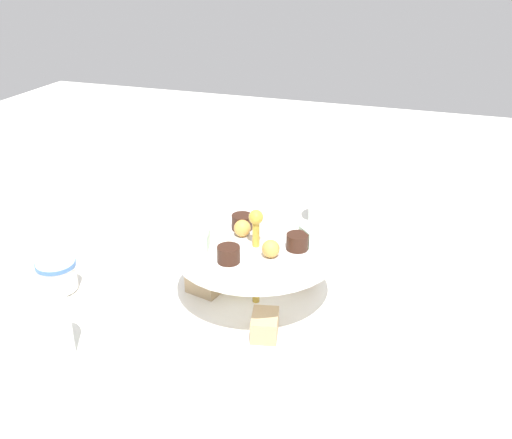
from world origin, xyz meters
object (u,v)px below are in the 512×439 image
at_px(water_glass_mid_back, 214,412).
at_px(water_glass_tall_right, 328,200).
at_px(butter_knife_right, 150,224).
at_px(tiered_serving_stand, 256,280).
at_px(butter_knife_left, 504,349).
at_px(water_glass_short_left, 45,329).
at_px(teacup_with_saucer, 58,277).

bearing_deg(water_glass_mid_back, water_glass_tall_right, -89.77).
distance_m(water_glass_tall_right, butter_knife_right, 0.33).
distance_m(tiered_serving_stand, butter_knife_left, 0.34).
distance_m(water_glass_short_left, teacup_with_saucer, 0.16).
bearing_deg(water_glass_tall_right, butter_knife_left, 137.46).
distance_m(tiered_serving_stand, water_glass_mid_back, 0.26).
height_order(tiered_serving_stand, teacup_with_saucer, tiered_serving_stand).
relative_size(water_glass_tall_right, butter_knife_left, 0.70).
bearing_deg(tiered_serving_stand, teacup_with_saucer, 11.02).
relative_size(butter_knife_right, water_glass_mid_back, 2.04).
relative_size(tiered_serving_stand, butter_knife_right, 1.62).
xyz_separation_m(water_glass_tall_right, water_glass_short_left, (0.25, 0.47, -0.02)).
bearing_deg(water_glass_short_left, water_glass_tall_right, -117.96).
relative_size(tiered_serving_stand, teacup_with_saucer, 3.06).
relative_size(water_glass_tall_right, teacup_with_saucer, 1.32).
xyz_separation_m(butter_knife_right, water_glass_mid_back, (-0.32, 0.44, 0.04)).
bearing_deg(water_glass_short_left, tiered_serving_stand, -137.92).
xyz_separation_m(water_glass_tall_right, water_glass_mid_back, (-0.00, 0.53, -0.02)).
bearing_deg(teacup_with_saucer, water_glass_tall_right, -134.48).
bearing_deg(water_glass_short_left, butter_knife_left, -159.76).
distance_m(butter_knife_right, water_glass_mid_back, 0.55).
distance_m(teacup_with_saucer, butter_knife_left, 0.63).
relative_size(water_glass_tall_right, water_glass_short_left, 1.44).
bearing_deg(butter_knife_left, water_glass_short_left, 108.10).
bearing_deg(water_glass_short_left, butter_knife_right, -80.64).
xyz_separation_m(teacup_with_saucer, butter_knife_right, (-0.02, -0.25, -0.02)).
relative_size(butter_knife_left, butter_knife_right, 1.00).
bearing_deg(water_glass_mid_back, butter_knife_right, -54.59).
relative_size(teacup_with_saucer, butter_knife_right, 0.53).
bearing_deg(water_glass_tall_right, tiered_serving_stand, 82.01).
distance_m(butter_knife_left, water_glass_mid_back, 0.40).
height_order(tiered_serving_stand, water_glass_mid_back, tiered_serving_stand).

